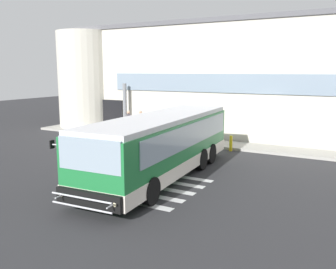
# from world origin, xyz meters

# --- Properties ---
(ground_plane) EXTENTS (80.00, 90.00, 0.02)m
(ground_plane) POSITION_xyz_m (0.00, 0.00, -0.01)
(ground_plane) COLOR #2B2B2D
(ground_plane) RESTS_ON ground
(bay_paint_stripes) EXTENTS (4.40, 3.96, 0.01)m
(bay_paint_stripes) POSITION_xyz_m (2.00, -4.20, 0.00)
(bay_paint_stripes) COLOR silver
(bay_paint_stripes) RESTS_ON ground
(terminal_building) EXTENTS (23.43, 13.80, 7.92)m
(terminal_building) POSITION_xyz_m (-0.69, 11.63, 3.95)
(terminal_building) COLOR beige
(terminal_building) RESTS_ON ground
(boarding_curb) EXTENTS (25.63, 2.00, 0.15)m
(boarding_curb) POSITION_xyz_m (0.00, 4.80, 0.07)
(boarding_curb) COLOR #9E9B93
(boarding_curb) RESTS_ON ground
(entry_support_column) EXTENTS (0.28, 0.28, 3.53)m
(entry_support_column) POSITION_xyz_m (-5.79, 5.40, 1.92)
(entry_support_column) COLOR slate
(entry_support_column) RESTS_ON boarding_curb
(bus_main_foreground) EXTENTS (3.15, 10.67, 2.70)m
(bus_main_foreground) POSITION_xyz_m (1.94, -2.79, 1.33)
(bus_main_foreground) COLOR #1E7238
(bus_main_foreground) RESTS_ON ground
(passenger_near_column) EXTENTS (0.50, 0.52, 1.68)m
(passenger_near_column) POSITION_xyz_m (-4.96, 4.70, 1.11)
(passenger_near_column) COLOR #4C4233
(passenger_near_column) RESTS_ON boarding_curb
(passenger_by_doorway) EXTENTS (0.42, 0.46, 1.68)m
(passenger_by_doorway) POSITION_xyz_m (-4.27, 5.11, 1.08)
(passenger_by_doorway) COLOR #1E2338
(passenger_by_doorway) RESTS_ON boarding_curb
(passenger_at_curb_edge) EXTENTS (0.53, 0.38, 1.68)m
(passenger_at_curb_edge) POSITION_xyz_m (-3.39, 4.22, 1.08)
(passenger_at_curb_edge) COLOR #4C4233
(passenger_at_curb_edge) RESTS_ON boarding_curb
(safety_bollard_yellow) EXTENTS (0.18, 0.18, 0.90)m
(safety_bollard_yellow) POSITION_xyz_m (2.92, 3.60, 0.45)
(safety_bollard_yellow) COLOR yellow
(safety_bollard_yellow) RESTS_ON ground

